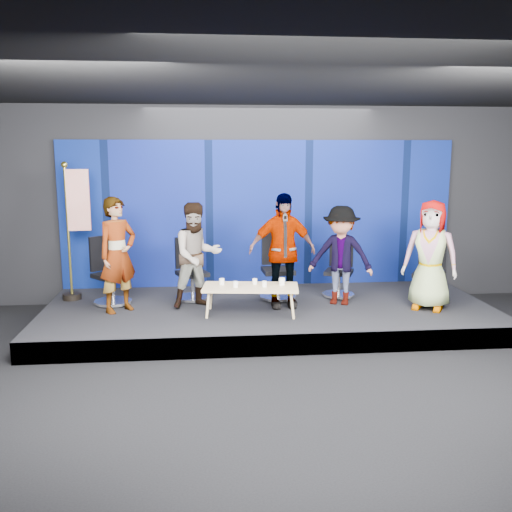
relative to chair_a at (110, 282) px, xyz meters
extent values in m
plane|color=black|center=(2.50, -2.84, -0.65)|extent=(10.00, 10.00, 0.00)
cube|color=black|center=(2.50, 1.16, 1.10)|extent=(10.00, 0.02, 3.50)
cube|color=black|center=(2.50, -6.84, 1.10)|extent=(10.00, 0.02, 3.50)
cube|color=black|center=(2.50, -2.84, 2.85)|extent=(10.00, 8.00, 0.02)
cube|color=black|center=(2.50, -0.34, -0.50)|extent=(7.00, 3.00, 0.30)
cube|color=navy|center=(2.50, 1.11, 0.95)|extent=(7.00, 0.08, 2.60)
cylinder|color=silver|center=(0.04, -0.04, -0.32)|extent=(0.86, 0.86, 0.06)
cylinder|color=silver|center=(0.04, -0.04, -0.09)|extent=(0.07, 0.07, 0.41)
cube|color=black|center=(0.04, -0.04, 0.11)|extent=(0.69, 0.69, 0.07)
cube|color=black|center=(-0.13, 0.14, 0.45)|extent=(0.36, 0.34, 0.56)
imported|color=black|center=(0.21, -0.46, 0.52)|extent=(0.75, 0.74, 1.75)
cylinder|color=silver|center=(1.31, 0.11, -0.33)|extent=(0.73, 0.73, 0.06)
cylinder|color=silver|center=(1.31, 0.11, -0.11)|extent=(0.07, 0.07, 0.38)
cube|color=black|center=(1.31, 0.11, 0.08)|extent=(0.58, 0.58, 0.07)
cube|color=black|center=(1.23, 0.33, 0.40)|extent=(0.41, 0.18, 0.52)
imported|color=black|center=(1.39, -0.33, 0.47)|extent=(0.96, 0.85, 1.64)
cylinder|color=silver|center=(2.71, 0.02, -0.32)|extent=(0.66, 0.66, 0.06)
cylinder|color=silver|center=(2.71, 0.02, -0.09)|extent=(0.07, 0.07, 0.41)
cube|color=black|center=(2.71, 0.02, 0.12)|extent=(0.53, 0.53, 0.07)
cube|color=black|center=(2.69, 0.27, 0.46)|extent=(0.46, 0.08, 0.57)
imported|color=black|center=(2.71, -0.43, 0.54)|extent=(1.07, 0.50, 1.78)
cylinder|color=silver|center=(3.74, 0.08, -0.33)|extent=(0.72, 0.72, 0.05)
cylinder|color=silver|center=(3.74, 0.08, -0.12)|extent=(0.06, 0.06, 0.36)
cube|color=black|center=(3.74, 0.08, 0.06)|extent=(0.57, 0.57, 0.06)
cube|color=black|center=(3.82, 0.28, 0.36)|extent=(0.39, 0.20, 0.50)
imported|color=black|center=(3.65, -0.36, 0.43)|extent=(1.16, 0.93, 1.57)
cylinder|color=silver|center=(5.12, -0.36, -0.33)|extent=(0.81, 0.81, 0.06)
cylinder|color=silver|center=(5.12, -0.36, -0.10)|extent=(0.07, 0.07, 0.39)
cube|color=black|center=(5.12, -0.36, 0.09)|extent=(0.64, 0.64, 0.07)
cube|color=black|center=(5.24, -0.16, 0.42)|extent=(0.39, 0.26, 0.54)
imported|color=black|center=(4.95, -0.78, 0.49)|extent=(0.98, 0.89, 1.69)
cube|color=tan|center=(2.18, -0.82, 0.06)|extent=(1.47, 0.77, 0.04)
cylinder|color=tan|center=(1.54, -0.97, -0.16)|extent=(0.04, 0.04, 0.39)
cylinder|color=tan|center=(1.60, -0.51, -0.16)|extent=(0.04, 0.04, 0.39)
cylinder|color=tan|center=(2.76, -1.13, -0.16)|extent=(0.04, 0.04, 0.39)
cylinder|color=tan|center=(2.82, -0.67, -0.16)|extent=(0.04, 0.04, 0.39)
cylinder|color=white|center=(1.76, -0.69, 0.12)|extent=(0.08, 0.08, 0.09)
cylinder|color=white|center=(1.95, -0.88, 0.12)|extent=(0.08, 0.08, 0.09)
cylinder|color=white|center=(2.25, -0.71, 0.12)|extent=(0.07, 0.07, 0.09)
cylinder|color=white|center=(2.38, -0.89, 0.12)|extent=(0.07, 0.07, 0.08)
cylinder|color=white|center=(2.66, -0.79, 0.13)|extent=(0.09, 0.09, 0.11)
cylinder|color=black|center=(-0.68, 0.33, -0.31)|extent=(0.30, 0.30, 0.09)
cylinder|color=#AF9F38|center=(-0.68, 0.33, 0.77)|extent=(0.04, 0.04, 2.06)
sphere|color=#AF9F38|center=(-0.68, 0.33, 1.84)|extent=(0.10, 0.10, 0.10)
cube|color=#AB1E13|center=(-0.49, 0.32, 1.28)|extent=(0.36, 0.08, 0.98)
camera|label=1|loc=(1.47, -9.04, 2.06)|focal=40.00mm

